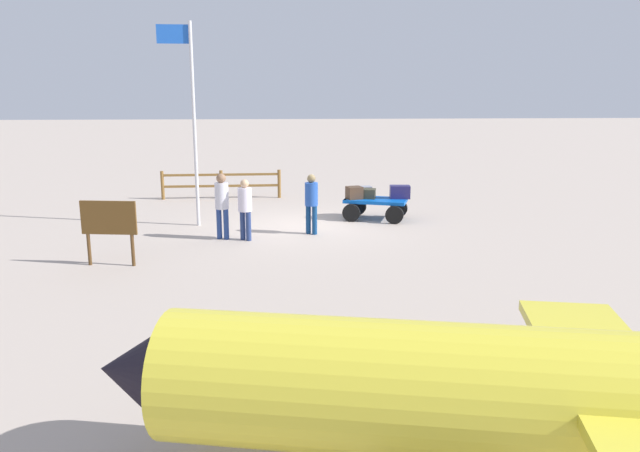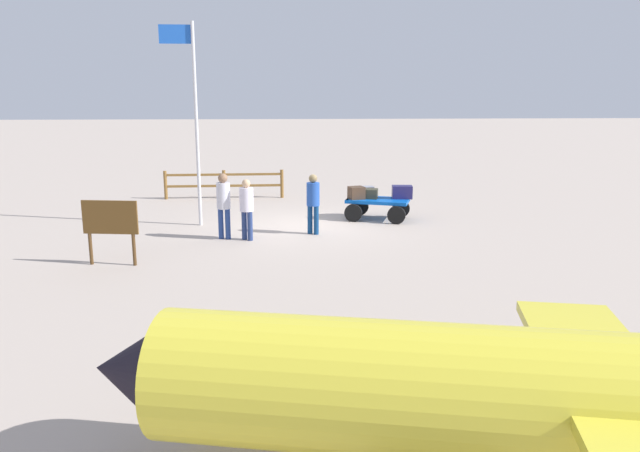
# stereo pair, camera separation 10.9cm
# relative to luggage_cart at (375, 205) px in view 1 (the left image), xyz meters

# --- Properties ---
(ground_plane) EXTENTS (120.00, 120.00, 0.00)m
(ground_plane) POSITION_rel_luggage_cart_xyz_m (2.16, 0.83, -0.46)
(ground_plane) COLOR #B1A194
(luggage_cart) EXTENTS (2.12, 1.66, 0.64)m
(luggage_cart) POSITION_rel_luggage_cart_xyz_m (0.00, 0.00, 0.00)
(luggage_cart) COLOR #0B51B8
(luggage_cart) RESTS_ON ground
(suitcase_maroon) EXTENTS (0.55, 0.49, 0.29)m
(suitcase_maroon) POSITION_rel_luggage_cart_xyz_m (0.22, -0.10, 0.33)
(suitcase_maroon) COLOR #373626
(suitcase_maroon) RESTS_ON luggage_cart
(suitcase_olive) EXTENTS (0.66, 0.38, 0.32)m
(suitcase_olive) POSITION_rel_luggage_cart_xyz_m (0.37, -0.44, 0.34)
(suitcase_olive) COLOR gray
(suitcase_olive) RESTS_ON luggage_cart
(suitcase_tan) EXTENTS (0.64, 0.41, 0.40)m
(suitcase_tan) POSITION_rel_luggage_cart_xyz_m (-0.77, -0.03, 0.38)
(suitcase_tan) COLOR #221E51
(suitcase_tan) RESTS_ON luggage_cart
(suitcase_grey) EXTENTS (0.54, 0.51, 0.38)m
(suitcase_grey) POSITION_rel_luggage_cart_xyz_m (0.64, -0.03, 0.37)
(suitcase_grey) COLOR #422F20
(suitcase_grey) RESTS_ON luggage_cart
(worker_lead) EXTENTS (0.45, 0.45, 1.78)m
(worker_lead) POSITION_rel_luggage_cart_xyz_m (4.45, 2.27, 0.60)
(worker_lead) COLOR navy
(worker_lead) RESTS_ON ground
(worker_trailing) EXTENTS (0.49, 0.49, 1.67)m
(worker_trailing) POSITION_rel_luggage_cart_xyz_m (2.05, 1.83, 0.53)
(worker_trailing) COLOR navy
(worker_trailing) RESTS_ON ground
(worker_supervisor) EXTENTS (0.51, 0.51, 1.64)m
(worker_supervisor) POSITION_rel_luggage_cart_xyz_m (3.83, 2.43, 0.51)
(worker_supervisor) COLOR navy
(worker_supervisor) RESTS_ON ground
(airplane_near) EXTENTS (9.76, 4.64, 2.99)m
(airplane_near) POSITION_rel_luggage_cart_xyz_m (-0.04, 13.40, 0.67)
(airplane_near) COLOR gold
(airplane_near) RESTS_ON ground
(flagpole) EXTENTS (0.98, 0.10, 5.79)m
(flagpole) POSITION_rel_luggage_cart_xyz_m (5.43, 0.54, 2.92)
(flagpole) COLOR silver
(flagpole) RESTS_ON ground
(signboard) EXTENTS (1.28, 0.23, 1.51)m
(signboard) POSITION_rel_luggage_cart_xyz_m (6.78, 4.65, 0.56)
(signboard) COLOR #4C3319
(signboard) RESTS_ON ground
(wooden_fence) EXTENTS (4.34, 0.23, 1.03)m
(wooden_fence) POSITION_rel_luggage_cart_xyz_m (5.07, -3.91, 0.14)
(wooden_fence) COLOR brown
(wooden_fence) RESTS_ON ground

